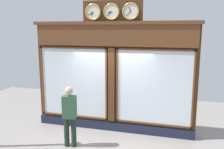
# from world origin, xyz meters

# --- Properties ---
(shop_facade) EXTENTS (5.16, 0.42, 4.04)m
(shop_facade) POSITION_xyz_m (-0.00, -0.12, 1.75)
(shop_facade) COLOR #4C2B16
(shop_facade) RESTS_ON ground_plane
(pedestrian) EXTENTS (0.39, 0.27, 1.69)m
(pedestrian) POSITION_xyz_m (0.81, 1.35, 0.93)
(pedestrian) COLOR #1C2F21
(pedestrian) RESTS_ON ground_plane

